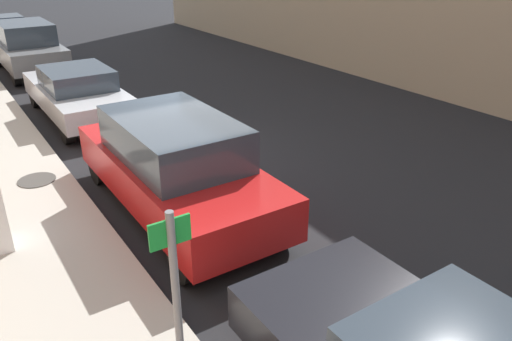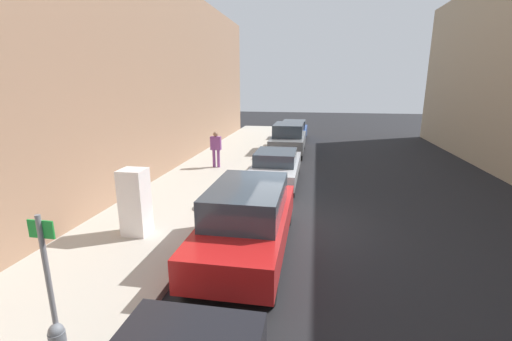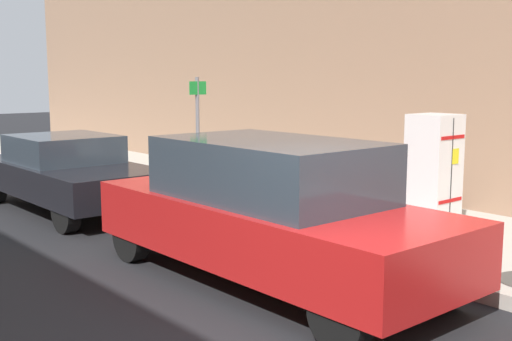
{
  "view_description": "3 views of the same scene",
  "coord_description": "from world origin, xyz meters",
  "px_view_note": "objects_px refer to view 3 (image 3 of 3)",
  "views": [
    {
      "loc": [
        -4.21,
        -8.98,
        4.36
      ],
      "look_at": [
        0.23,
        -2.28,
        0.65
      ],
      "focal_mm": 35.0,
      "sensor_mm": 36.0,
      "label": 1
    },
    {
      "loc": [
        0.44,
        -9.25,
        4.04
      ],
      "look_at": [
        -1.3,
        0.84,
        1.41
      ],
      "focal_mm": 24.0,
      "sensor_mm": 36.0,
      "label": 2
    },
    {
      "loc": [
        3.91,
        3.83,
        2.45
      ],
      "look_at": [
        -2.58,
        -3.76,
        0.99
      ],
      "focal_mm": 45.0,
      "sensor_mm": 36.0,
      "label": 3
    }
  ],
  "objects_px": {
    "street_sign_post": "(198,132)",
    "parked_suv_red": "(269,210)",
    "fire_hydrant": "(196,180)",
    "discarded_refrigerator": "(433,174)",
    "parked_sedan_dark": "(68,172)"
  },
  "relations": [
    {
      "from": "discarded_refrigerator",
      "to": "parked_suv_red",
      "type": "distance_m",
      "value": 3.03
    },
    {
      "from": "street_sign_post",
      "to": "parked_sedan_dark",
      "type": "height_order",
      "value": "street_sign_post"
    },
    {
      "from": "fire_hydrant",
      "to": "parked_sedan_dark",
      "type": "height_order",
      "value": "parked_sedan_dark"
    },
    {
      "from": "discarded_refrigerator",
      "to": "parked_suv_red",
      "type": "relative_size",
      "value": 0.36
    },
    {
      "from": "fire_hydrant",
      "to": "parked_suv_red",
      "type": "bearing_deg",
      "value": 66.09
    },
    {
      "from": "street_sign_post",
      "to": "parked_suv_red",
      "type": "xyz_separation_m",
      "value": [
        1.85,
        4.05,
        -0.58
      ]
    },
    {
      "from": "parked_sedan_dark",
      "to": "fire_hydrant",
      "type": "bearing_deg",
      "value": 140.56
    },
    {
      "from": "discarded_refrigerator",
      "to": "parked_suv_red",
      "type": "height_order",
      "value": "discarded_refrigerator"
    },
    {
      "from": "street_sign_post",
      "to": "fire_hydrant",
      "type": "relative_size",
      "value": 3.12
    },
    {
      "from": "parked_sedan_dark",
      "to": "discarded_refrigerator",
      "type": "bearing_deg",
      "value": 117.41
    },
    {
      "from": "discarded_refrigerator",
      "to": "fire_hydrant",
      "type": "xyz_separation_m",
      "value": [
        1.2,
        -4.32,
        -0.5
      ]
    },
    {
      "from": "street_sign_post",
      "to": "fire_hydrant",
      "type": "height_order",
      "value": "street_sign_post"
    },
    {
      "from": "fire_hydrant",
      "to": "parked_suv_red",
      "type": "distance_m",
      "value": 4.5
    },
    {
      "from": "discarded_refrigerator",
      "to": "parked_suv_red",
      "type": "bearing_deg",
      "value": -4.1
    },
    {
      "from": "discarded_refrigerator",
      "to": "parked_sedan_dark",
      "type": "distance_m",
      "value": 6.56
    }
  ]
}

